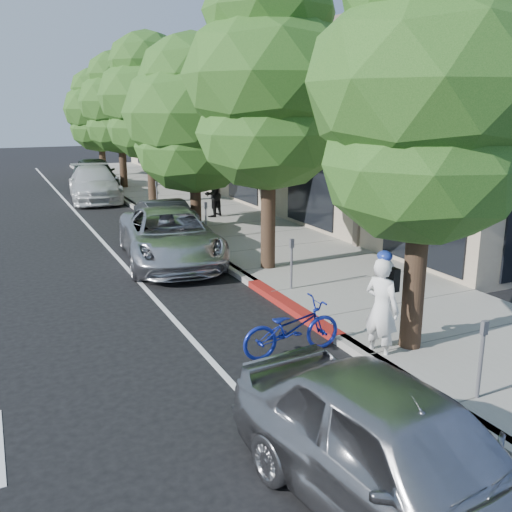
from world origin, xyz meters
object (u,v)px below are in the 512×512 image
street_tree_5 (99,110)px  white_pickup (94,184)px  street_tree_2 (193,115)px  bicycle (292,328)px  near_car_a (400,457)px  cyclist (382,309)px  street_tree_1 (269,80)px  street_tree_3 (148,98)px  street_tree_0 (428,90)px  street_tree_4 (119,104)px  dark_sedan (167,221)px  silver_suv (170,236)px  dark_suv_far (95,173)px  pedestrian (212,194)px

street_tree_5 → white_pickup: size_ratio=1.22×
white_pickup → street_tree_2: bearing=-70.8°
bicycle → near_car_a: near_car_a is taller
cyclist → street_tree_1: bearing=-23.1°
near_car_a → bicycle: bearing=69.7°
street_tree_3 → street_tree_5: street_tree_3 is taller
cyclist → near_car_a: bearing=128.6°
white_pickup → near_car_a: (-0.97, -24.39, -0.01)m
street_tree_3 → street_tree_0: bearing=-90.0°
street_tree_4 → street_tree_0: bearing=-90.0°
street_tree_5 → near_car_a: street_tree_5 is taller
street_tree_2 → cyclist: bearing=-93.1°
street_tree_3 → dark_sedan: (-1.40, -7.00, -4.17)m
street_tree_5 → dark_sedan: 19.38m
street_tree_3 → near_car_a: (-3.10, -21.50, -4.02)m
cyclist → silver_suv: 8.27m
street_tree_0 → cyclist: (-0.65, 0.06, -3.80)m
bicycle → dark_suv_far: bearing=-0.9°
bicycle → dark_suv_far: dark_suv_far is taller
street_tree_0 → white_pickup: (-2.13, 20.89, -3.95)m
street_tree_4 → dark_sedan: (-1.40, -13.00, -3.96)m
street_tree_2 → street_tree_1: bearing=-90.0°
street_tree_1 → street_tree_3: street_tree_1 is taller
cyclist → pedestrian: pedestrian is taller
street_tree_2 → bicycle: street_tree_2 is taller
cyclist → dark_sedan: 10.97m
street_tree_4 → cyclist: size_ratio=3.84×
street_tree_1 → street_tree_3: (0.00, 12.00, -0.32)m
street_tree_0 → street_tree_3: bearing=90.0°
street_tree_4 → cyclist: (-0.65, -23.94, -3.66)m
near_car_a → street_tree_4: bearing=77.0°
street_tree_1 → street_tree_4: 18.01m
street_tree_0 → near_car_a: bearing=-131.5°
street_tree_5 → dark_sedan: size_ratio=1.71×
bicycle → pedestrian: pedestrian is taller
street_tree_5 → street_tree_3: bearing=-90.0°
street_tree_1 → white_pickup: 15.65m
street_tree_5 → street_tree_2: bearing=-90.0°
white_pickup → pedestrian: (3.42, -7.20, 0.24)m
street_tree_0 → bicycle: size_ratio=3.83×
street_tree_4 → street_tree_5: street_tree_4 is taller
dark_sedan → cyclist: bearing=-85.4°
street_tree_1 → street_tree_4: street_tree_1 is taller
street_tree_2 → street_tree_5: 18.00m
silver_suv → street_tree_3: bearing=85.4°
street_tree_1 → bicycle: 7.17m
street_tree_2 → white_pickup: 9.74m
street_tree_4 → white_pickup: bearing=-124.4°
street_tree_1 → pedestrian: 8.80m
street_tree_1 → dark_sedan: bearing=105.6°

